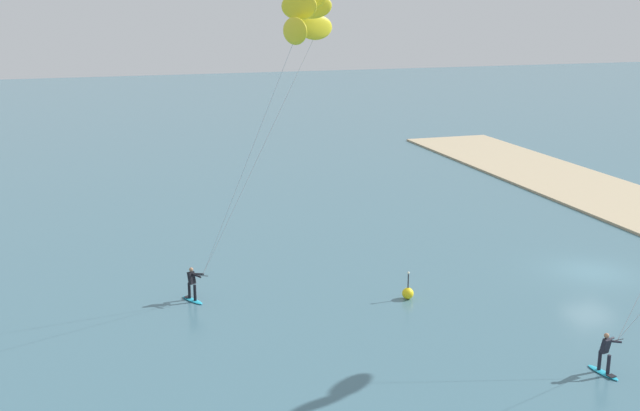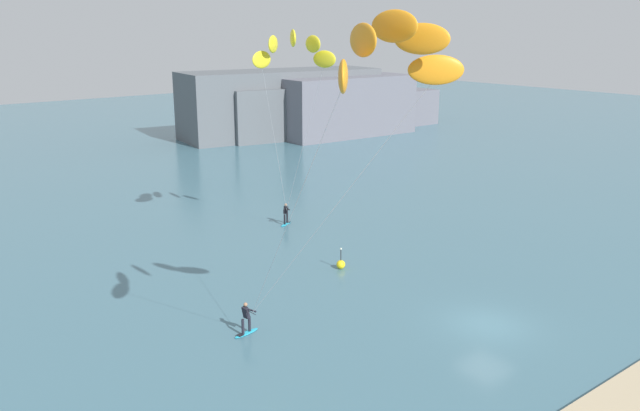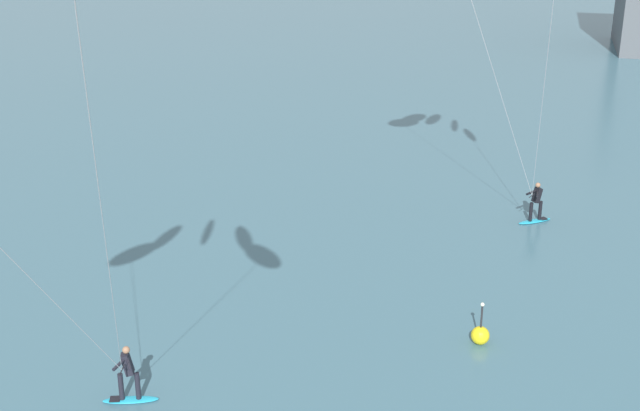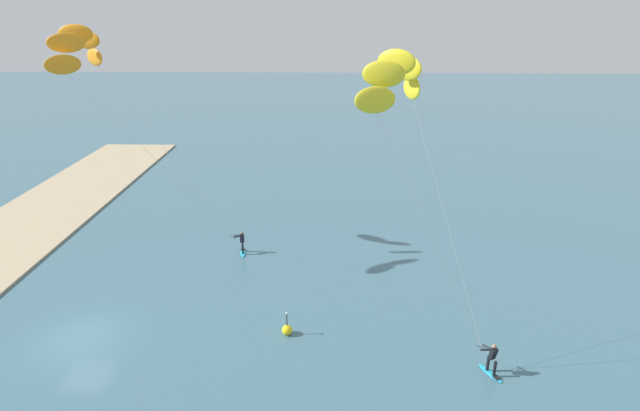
% 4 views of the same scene
% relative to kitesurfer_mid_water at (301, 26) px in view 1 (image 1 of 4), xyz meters
% --- Properties ---
extents(ground_plane, '(240.00, 240.00, 0.00)m').
position_rel_kitesurfer_mid_water_xyz_m(ground_plane, '(0.42, -16.07, -12.85)').
color(ground_plane, '#426B7A').
extents(kitesurfer_mid_water, '(6.14, 7.28, 14.60)m').
position_rel_kitesurfer_mid_water_xyz_m(kitesurfer_mid_water, '(0.00, 0.00, 0.00)').
color(kitesurfer_mid_water, '#23ADD1').
rests_on(kitesurfer_mid_water, ground).
extents(marker_buoy, '(0.56, 0.56, 1.38)m').
position_rel_kitesurfer_mid_water_xyz_m(marker_buoy, '(-0.24, -5.22, -12.56)').
color(marker_buoy, yellow).
rests_on(marker_buoy, ground).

